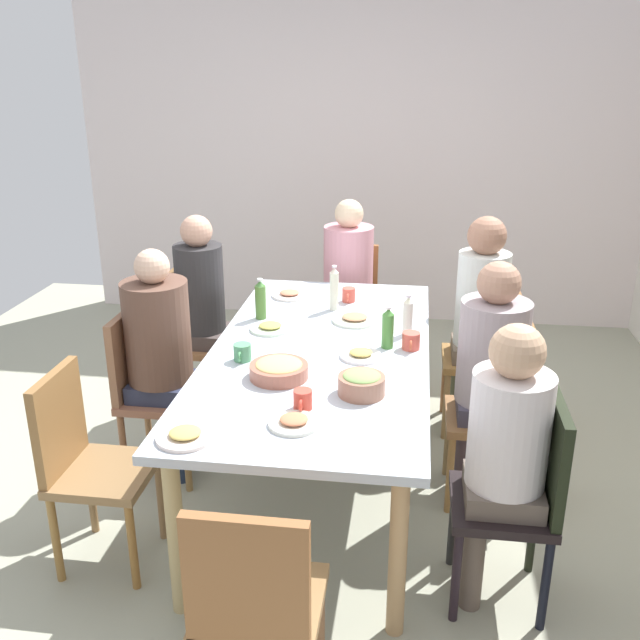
# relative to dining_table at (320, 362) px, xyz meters

# --- Properties ---
(ground_plane) EXTENTS (6.25, 6.25, 0.00)m
(ground_plane) POSITION_rel_dining_table_xyz_m (0.00, 0.00, -0.70)
(ground_plane) COLOR #9FA18B
(wall_left) EXTENTS (0.12, 4.70, 2.60)m
(wall_left) POSITION_rel_dining_table_xyz_m (-2.66, 0.00, 0.60)
(wall_left) COLOR silver
(wall_left) RESTS_ON ground_plane
(dining_table) EXTENTS (2.19, 1.07, 0.77)m
(dining_table) POSITION_rel_dining_table_xyz_m (0.00, 0.00, 0.00)
(dining_table) COLOR silver
(dining_table) RESTS_ON ground_plane
(chair_0) EXTENTS (0.40, 0.40, 0.90)m
(chair_0) POSITION_rel_dining_table_xyz_m (0.73, -0.91, -0.19)
(chair_0) COLOR olive
(chair_0) RESTS_ON ground_plane
(chair_1) EXTENTS (0.40, 0.40, 0.90)m
(chair_1) POSITION_rel_dining_table_xyz_m (0.00, 0.91, -0.19)
(chair_1) COLOR brown
(chair_1) RESTS_ON ground_plane
(person_1) EXTENTS (0.33, 0.33, 1.25)m
(person_1) POSITION_rel_dining_table_xyz_m (-0.00, 0.83, 0.05)
(person_1) COLOR #47383E
(person_1) RESTS_ON ground_plane
(chair_2) EXTENTS (0.40, 0.40, 0.90)m
(chair_2) POSITION_rel_dining_table_xyz_m (-0.73, 0.91, -0.19)
(chair_2) COLOR olive
(chair_2) RESTS_ON ground_plane
(person_2) EXTENTS (0.30, 0.30, 1.30)m
(person_2) POSITION_rel_dining_table_xyz_m (-0.73, 0.82, 0.08)
(person_2) COLOR #50553B
(person_2) RESTS_ON ground_plane
(chair_3) EXTENTS (0.40, 0.40, 0.90)m
(chair_3) POSITION_rel_dining_table_xyz_m (1.47, 0.00, -0.19)
(chair_3) COLOR olive
(chair_3) RESTS_ON ground_plane
(chair_4) EXTENTS (0.40, 0.40, 0.90)m
(chair_4) POSITION_rel_dining_table_xyz_m (0.73, 0.91, -0.19)
(chair_4) COLOR black
(chair_4) RESTS_ON ground_plane
(person_4) EXTENTS (0.31, 0.31, 1.21)m
(person_4) POSITION_rel_dining_table_xyz_m (0.73, 0.82, 0.03)
(person_4) COLOR brown
(person_4) RESTS_ON ground_plane
(chair_5) EXTENTS (0.40, 0.40, 0.90)m
(chair_5) POSITION_rel_dining_table_xyz_m (0.00, -0.91, -0.19)
(chair_5) COLOR brown
(chair_5) RESTS_ON ground_plane
(person_5) EXTENTS (0.33, 0.33, 1.24)m
(person_5) POSITION_rel_dining_table_xyz_m (0.00, -0.83, 0.05)
(person_5) COLOR #242F4A
(person_5) RESTS_ON ground_plane
(chair_6) EXTENTS (0.40, 0.40, 0.90)m
(chair_6) POSITION_rel_dining_table_xyz_m (-0.73, -0.91, -0.19)
(chair_6) COLOR #93613B
(chair_6) RESTS_ON ground_plane
(person_6) EXTENTS (0.30, 0.30, 1.26)m
(person_6) POSITION_rel_dining_table_xyz_m (-0.73, -0.82, 0.05)
(person_6) COLOR #3E3844
(person_6) RESTS_ON ground_plane
(chair_7) EXTENTS (0.40, 0.40, 0.90)m
(chair_7) POSITION_rel_dining_table_xyz_m (-1.47, 0.00, -0.19)
(chair_7) COLOR #915E3E
(chair_7) RESTS_ON ground_plane
(person_7) EXTENTS (0.33, 0.33, 1.25)m
(person_7) POSITION_rel_dining_table_xyz_m (-1.38, 0.00, 0.05)
(person_7) COLOR #504742
(person_7) RESTS_ON ground_plane
(plate_0) EXTENTS (0.25, 0.25, 0.04)m
(plate_0) POSITION_rel_dining_table_xyz_m (-0.40, 0.14, 0.08)
(plate_0) COLOR silver
(plate_0) RESTS_ON dining_table
(plate_1) EXTENTS (0.20, 0.20, 0.04)m
(plate_1) POSITION_rel_dining_table_xyz_m (0.79, 0.01, 0.08)
(plate_1) COLOR silver
(plate_1) RESTS_ON dining_table
(plate_2) EXTENTS (0.20, 0.20, 0.04)m
(plate_2) POSITION_rel_dining_table_xyz_m (0.08, 0.21, 0.08)
(plate_2) COLOR white
(plate_2) RESTS_ON dining_table
(plate_3) EXTENTS (0.21, 0.21, 0.04)m
(plate_3) POSITION_rel_dining_table_xyz_m (-0.21, -0.29, 0.08)
(plate_3) COLOR silver
(plate_3) RESTS_ON dining_table
(plate_4) EXTENTS (0.22, 0.22, 0.04)m
(plate_4) POSITION_rel_dining_table_xyz_m (0.94, -0.38, 0.08)
(plate_4) COLOR silver
(plate_4) RESTS_ON dining_table
(plate_5) EXTENTS (0.21, 0.21, 0.04)m
(plate_5) POSITION_rel_dining_table_xyz_m (-0.77, -0.29, 0.08)
(plate_5) COLOR silver
(plate_5) RESTS_ON dining_table
(bowl_0) EXTENTS (0.26, 0.26, 0.08)m
(bowl_0) POSITION_rel_dining_table_xyz_m (0.36, -0.14, 0.11)
(bowl_0) COLOR #A25E4B
(bowl_0) RESTS_ON dining_table
(bowl_1) EXTENTS (0.20, 0.20, 0.10)m
(bowl_1) POSITION_rel_dining_table_xyz_m (0.48, 0.24, 0.12)
(bowl_1) COLOR #976550
(bowl_1) RESTS_ON dining_table
(cup_0) EXTENTS (0.12, 0.08, 0.08)m
(cup_0) POSITION_rel_dining_table_xyz_m (0.20, -0.34, 0.11)
(cup_0) COLOR #509466
(cup_0) RESTS_ON dining_table
(cup_1) EXTENTS (0.11, 0.08, 0.08)m
(cup_1) POSITION_rel_dining_table_xyz_m (0.64, 0.02, 0.11)
(cup_1) COLOR #CD4435
(cup_1) RESTS_ON dining_table
(cup_2) EXTENTS (0.11, 0.08, 0.08)m
(cup_2) POSITION_rel_dining_table_xyz_m (-0.73, 0.07, 0.11)
(cup_2) COLOR #D05142
(cup_2) RESTS_ON dining_table
(cup_3) EXTENTS (0.12, 0.09, 0.09)m
(cup_3) POSITION_rel_dining_table_xyz_m (-0.06, 0.44, 0.11)
(cup_3) COLOR #D55646
(cup_3) RESTS_ON dining_table
(bottle_0) EXTENTS (0.05, 0.05, 0.22)m
(bottle_0) POSITION_rel_dining_table_xyz_m (-0.24, 0.42, 0.17)
(bottle_0) COLOR silver
(bottle_0) RESTS_ON dining_table
(bottle_1) EXTENTS (0.06, 0.06, 0.23)m
(bottle_1) POSITION_rel_dining_table_xyz_m (-0.38, -0.38, 0.18)
(bottle_1) COLOR #4B7831
(bottle_1) RESTS_ON dining_table
(bottle_2) EXTENTS (0.06, 0.06, 0.22)m
(bottle_2) POSITION_rel_dining_table_xyz_m (-0.06, 0.33, 0.17)
(bottle_2) COLOR #458236
(bottle_2) RESTS_ON dining_table
(bottle_3) EXTENTS (0.05, 0.05, 0.26)m
(bottle_3) POSITION_rel_dining_table_xyz_m (-0.58, -0.00, 0.19)
(bottle_3) COLOR silver
(bottle_3) RESTS_ON dining_table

